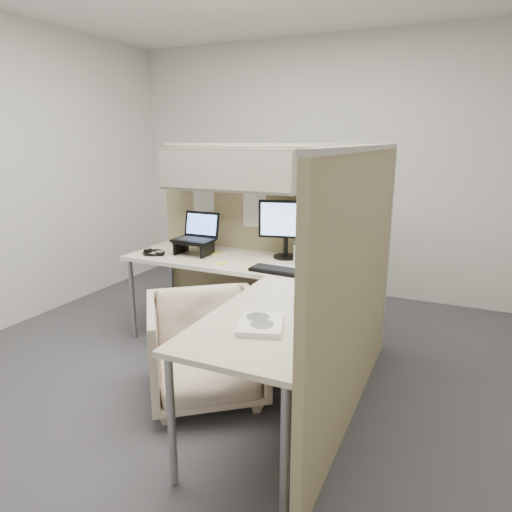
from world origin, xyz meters
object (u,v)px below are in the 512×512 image
at_px(desk, 252,283).
at_px(office_chair, 206,344).
at_px(keyboard, 283,271).
at_px(monitor_left, 286,224).

height_order(desk, office_chair, office_chair).
bearing_deg(keyboard, monitor_left, 113.04).
bearing_deg(keyboard, office_chair, -113.39).
bearing_deg(desk, keyboard, 48.98).
xyz_separation_m(desk, office_chair, (-0.14, -0.40, -0.32)).
distance_m(desk, keyboard, 0.25).
xyz_separation_m(office_chair, monitor_left, (0.17, 1.00, 0.63)).
xyz_separation_m(monitor_left, keyboard, (0.14, -0.41, -0.26)).
height_order(monitor_left, keyboard, monitor_left).
bearing_deg(monitor_left, office_chair, -112.04).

